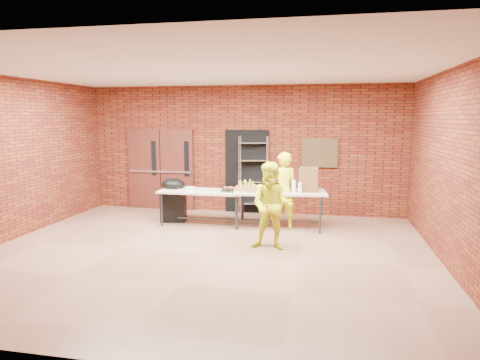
# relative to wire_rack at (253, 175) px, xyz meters

# --- Properties ---
(room) EXTENTS (8.08, 7.08, 3.28)m
(room) POSITION_rel_wire_rack_xyz_m (-0.29, -3.32, 0.63)
(room) COLOR brown
(room) RESTS_ON ground
(double_doors) EXTENTS (1.78, 0.12, 2.10)m
(double_doors) POSITION_rel_wire_rack_xyz_m (-2.49, 0.12, 0.08)
(double_doors) COLOR #4E1C16
(double_doors) RESTS_ON room
(dark_doorway) EXTENTS (1.10, 0.06, 2.10)m
(dark_doorway) POSITION_rel_wire_rack_xyz_m (-0.19, 0.14, 0.08)
(dark_doorway) COLOR black
(dark_doorway) RESTS_ON room
(bronze_plaque) EXTENTS (0.85, 0.04, 0.70)m
(bronze_plaque) POSITION_rel_wire_rack_xyz_m (1.61, 0.13, 0.58)
(bronze_plaque) COLOR #43321A
(bronze_plaque) RESTS_ON room
(wire_rack) EXTENTS (0.75, 0.40, 1.95)m
(wire_rack) POSITION_rel_wire_rack_xyz_m (0.00, 0.00, 0.00)
(wire_rack) COLOR silver
(wire_rack) RESTS_ON room
(table_left) EXTENTS (1.92, 0.84, 0.78)m
(table_left) POSITION_rel_wire_rack_xyz_m (-0.95, -1.30, -0.26)
(table_left) COLOR #B6A68B
(table_left) RESTS_ON room
(table_right) EXTENTS (2.07, 1.07, 0.82)m
(table_right) POSITION_rel_wire_rack_xyz_m (0.79, -1.25, -0.22)
(table_right) COLOR #B6A68B
(table_right) RESTS_ON room
(basket_bananas) EXTENTS (0.42, 0.33, 0.13)m
(basket_bananas) POSITION_rel_wire_rack_xyz_m (0.07, -1.32, -0.10)
(basket_bananas) COLOR #A57442
(basket_bananas) RESTS_ON table_right
(basket_oranges) EXTENTS (0.48, 0.38, 0.15)m
(basket_oranges) POSITION_rel_wire_rack_xyz_m (0.60, -1.18, -0.09)
(basket_oranges) COLOR #A57442
(basket_oranges) RESTS_ON table_right
(basket_apples) EXTENTS (0.48, 0.38, 0.15)m
(basket_apples) POSITION_rel_wire_rack_xyz_m (0.36, -1.41, -0.09)
(basket_apples) COLOR #A57442
(basket_apples) RESTS_ON table_right
(muffin_tray) EXTENTS (0.40, 0.40, 0.10)m
(muffin_tray) POSITION_rel_wire_rack_xyz_m (-0.32, -1.32, -0.14)
(muffin_tray) COLOR #144D22
(muffin_tray) RESTS_ON table_left
(napkin_box) EXTENTS (0.19, 0.13, 0.06)m
(napkin_box) POSITION_rel_wire_rack_xyz_m (-1.24, -1.25, -0.16)
(napkin_box) COLOR silver
(napkin_box) RESTS_ON table_left
(coffee_dispenser) EXTENTS (0.40, 0.36, 0.52)m
(coffee_dispenser) POSITION_rel_wire_rack_xyz_m (1.40, -1.18, 0.10)
(coffee_dispenser) COLOR brown
(coffee_dispenser) RESTS_ON table_right
(cup_stack_front) EXTENTS (0.09, 0.09, 0.26)m
(cup_stack_front) POSITION_rel_wire_rack_xyz_m (1.10, -1.34, -0.03)
(cup_stack_front) COLOR silver
(cup_stack_front) RESTS_ON table_right
(cup_stack_mid) EXTENTS (0.08, 0.08, 0.23)m
(cup_stack_mid) POSITION_rel_wire_rack_xyz_m (1.24, -1.43, -0.04)
(cup_stack_mid) COLOR silver
(cup_stack_mid) RESTS_ON table_right
(cup_stack_back) EXTENTS (0.09, 0.09, 0.27)m
(cup_stack_back) POSITION_rel_wire_rack_xyz_m (1.08, -1.22, -0.02)
(cup_stack_back) COLOR silver
(cup_stack_back) RESTS_ON table_right
(covered_grill) EXTENTS (0.63, 0.56, 1.01)m
(covered_grill) POSITION_rel_wire_rack_xyz_m (-1.70, -1.11, -0.47)
(covered_grill) COLOR black
(covered_grill) RESTS_ON room
(volunteer_woman) EXTENTS (0.72, 0.60, 1.68)m
(volunteer_woman) POSITION_rel_wire_rack_xyz_m (0.87, -1.33, -0.13)
(volunteer_woman) COLOR yellow
(volunteer_woman) RESTS_ON room
(volunteer_man) EXTENTS (0.82, 0.66, 1.61)m
(volunteer_man) POSITION_rel_wire_rack_xyz_m (0.82, -2.80, -0.17)
(volunteer_man) COLOR yellow
(volunteer_man) RESTS_ON room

